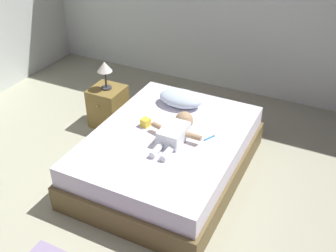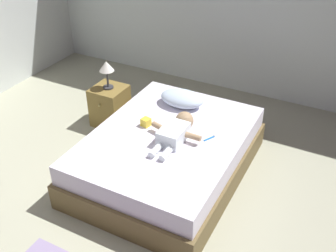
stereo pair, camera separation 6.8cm
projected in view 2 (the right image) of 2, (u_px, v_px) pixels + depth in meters
name	position (u px, v px, depth m)	size (l,w,h in m)	color
ground_plane	(128.00, 230.00, 3.55)	(8.00, 8.00, 0.00)	#A5A68C
bed	(168.00, 154.00, 4.08)	(1.45, 1.94, 0.48)	brown
pillow	(182.00, 98.00, 4.39)	(0.49, 0.33, 0.16)	silver
baby	(176.00, 131.00, 3.86)	(0.53, 0.68, 0.18)	white
toothbrush	(210.00, 138.00, 3.88)	(0.08, 0.13, 0.02)	#2883E6
nightstand	(110.00, 106.00, 4.88)	(0.38, 0.41, 0.49)	olive
lamp	(107.00, 68.00, 4.61)	(0.17, 0.17, 0.34)	#333338
toy_block	(146.00, 122.00, 4.06)	(0.10, 0.10, 0.08)	yellow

